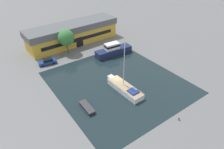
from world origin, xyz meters
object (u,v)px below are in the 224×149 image
object	(u,v)px
warehouse_building	(73,33)
sailboat_moored	(125,88)
small_dinghy	(87,107)
parked_car	(47,62)
quay_tree_near_building	(66,38)
motor_cruiser	(113,50)

from	to	relation	value
warehouse_building	sailboat_moored	bearing A→B (deg)	-97.13
warehouse_building	small_dinghy	distance (m)	32.97
warehouse_building	parked_car	xyz separation A→B (m)	(-12.34, -8.70, -2.46)
warehouse_building	sailboat_moored	distance (m)	30.46
sailboat_moored	small_dinghy	xyz separation A→B (m)	(-9.76, -0.17, -0.42)
quay_tree_near_building	sailboat_moored	size ratio (longest dim) A/B	0.64
quay_tree_near_building	parked_car	bearing A→B (deg)	-157.96
sailboat_moored	motor_cruiser	bearing A→B (deg)	60.06
warehouse_building	parked_car	size ratio (longest dim) A/B	6.15
sailboat_moored	motor_cruiser	distance (m)	17.69
quay_tree_near_building	small_dinghy	distance (m)	26.25
parked_car	sailboat_moored	world-z (taller)	sailboat_moored
motor_cruiser	warehouse_building	bearing A→B (deg)	25.01
motor_cruiser	small_dinghy	world-z (taller)	motor_cruiser
parked_car	sailboat_moored	xyz separation A→B (m)	(9.71, -21.54, -0.05)
motor_cruiser	parked_car	bearing A→B (deg)	75.86
warehouse_building	motor_cruiser	xyz separation A→B (m)	(5.60, -14.59, -1.91)
warehouse_building	motor_cruiser	bearing A→B (deg)	-71.18
parked_car	motor_cruiser	world-z (taller)	motor_cruiser
sailboat_moored	small_dinghy	bearing A→B (deg)	178.78
warehouse_building	motor_cruiser	distance (m)	15.74
sailboat_moored	motor_cruiser	size ratio (longest dim) A/B	1.00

